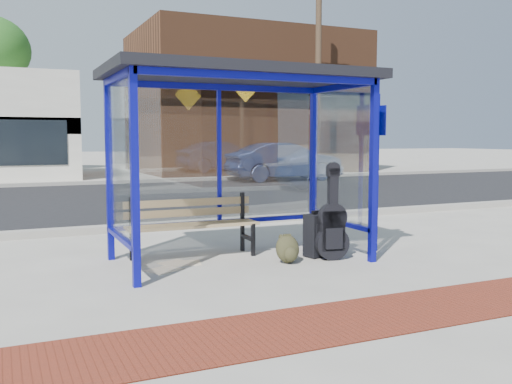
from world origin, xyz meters
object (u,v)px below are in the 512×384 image
parked_car (284,162)px  suitcase (319,235)px  bench (192,222)px  fire_hydrant (328,167)px  guitar_bag (332,227)px  backpack (288,250)px

parked_car → suitcase: bearing=155.9°
bench → suitcase: 1.68m
parked_car → fire_hydrant: bearing=-57.1°
suitcase → parked_car: bearing=52.0°
fire_hydrant → guitar_bag: bearing=-121.3°
guitar_bag → fire_hydrant: (8.72, 14.35, -0.07)m
backpack → guitar_bag: bearing=-0.0°
bench → guitar_bag: size_ratio=1.46×
bench → parked_car: parked_car is taller
suitcase → parked_car: 13.53m
guitar_bag → suitcase: (-0.06, 0.25, -0.15)m
bench → guitar_bag: guitar_bag is taller
bench → suitcase: bearing=-22.3°
bench → parked_car: bearing=58.4°
guitar_bag → backpack: bearing=-174.7°
suitcase → fire_hydrant: bearing=45.3°
parked_car → fire_hydrant: (3.02, 1.87, -0.33)m
suitcase → parked_car: parked_car is taller
suitcase → backpack: suitcase is taller
bench → suitcase: (1.54, -0.65, -0.18)m
backpack → parked_car: 13.95m
backpack → parked_car: bearing=68.7°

